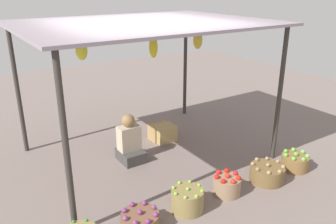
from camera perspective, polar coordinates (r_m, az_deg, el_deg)
The scene contains 10 objects.
ground_plane at distance 5.85m, azimuth -3.47°, elevation -6.88°, with size 14.00×14.00×0.00m, color slate.
market_stall_structure at distance 5.24m, azimuth -3.96°, elevation 13.22°, with size 3.61×2.77×2.16m.
vendor_person at distance 5.56m, azimuth -6.31°, elevation -5.09°, with size 0.36×0.44×0.78m.
basket_purple_onions at distance 4.19m, azimuth -4.60°, elevation -17.48°, with size 0.45×0.45×0.27m.
basket_limes at distance 4.46m, azimuth 3.21°, elevation -14.24°, with size 0.41×0.41×0.33m.
basket_red_tomatoes at distance 4.83m, azimuth 9.66°, elevation -11.72°, with size 0.38×0.38×0.31m.
basket_potatoes at distance 5.25m, azimuth 15.97°, elevation -9.65°, with size 0.49×0.49×0.28m.
basket_green_apples at distance 5.69m, azimuth 20.15°, elevation -7.69°, with size 0.41×0.41×0.29m.
wooden_crate_near_vendor at distance 6.26m, azimuth -0.58°, elevation -3.50°, with size 0.37×0.31×0.29m, color tan.
wooden_crate_stacked_rear at distance 6.33m, azimuth -1.32°, elevation -3.25°, with size 0.37×0.28×0.28m, color #A98653.
Camera 1 is at (-2.54, -4.54, 2.69)m, focal length 37.04 mm.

